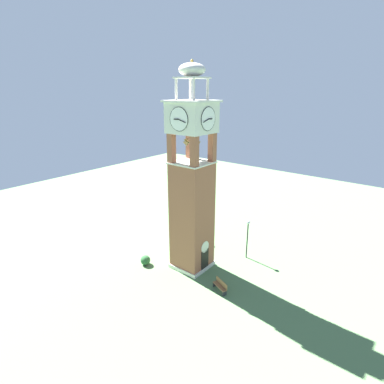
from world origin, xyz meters
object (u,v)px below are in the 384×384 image
(lamp_post, at_px, (248,232))
(trash_bin, at_px, (208,241))
(clock_tower, at_px, (192,191))
(park_bench, at_px, (220,286))

(lamp_post, height_order, trash_bin, lamp_post)
(clock_tower, relative_size, trash_bin, 23.10)
(park_bench, xyz_separation_m, lamp_post, (6.20, 0.98, 2.32))
(park_bench, distance_m, lamp_post, 6.69)
(clock_tower, bearing_deg, lamp_post, -35.50)
(lamp_post, bearing_deg, clock_tower, 144.50)
(clock_tower, xyz_separation_m, lamp_post, (4.67, -3.33, -4.87))
(lamp_post, relative_size, trash_bin, 5.08)
(trash_bin, bearing_deg, lamp_post, -86.72)
(clock_tower, xyz_separation_m, trash_bin, (4.40, 1.28, -7.27))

